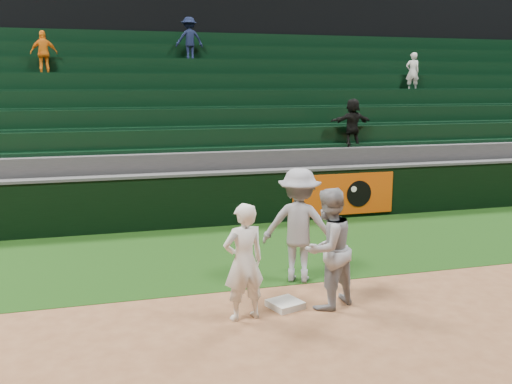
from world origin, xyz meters
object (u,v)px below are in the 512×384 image
(base_coach, at_px, (299,225))
(baserunner, at_px, (328,248))
(first_base, at_px, (285,304))
(first_baseman, at_px, (244,262))

(base_coach, bearing_deg, baserunner, 116.30)
(first_base, height_order, base_coach, base_coach)
(baserunner, distance_m, base_coach, 1.18)
(baserunner, bearing_deg, first_base, -38.67)
(first_baseman, distance_m, baserunner, 1.29)
(baserunner, height_order, base_coach, base_coach)
(first_base, xyz_separation_m, base_coach, (0.58, 1.05, 0.90))
(first_base, xyz_separation_m, first_baseman, (-0.68, -0.23, 0.77))
(first_base, bearing_deg, baserunner, -11.87)
(first_base, distance_m, base_coach, 1.50)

